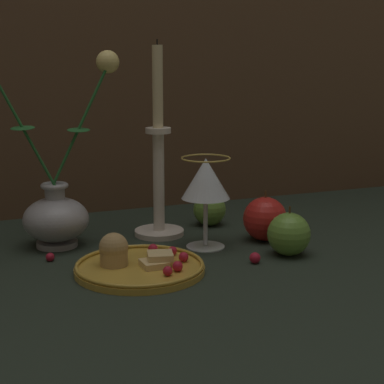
% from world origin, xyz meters
% --- Properties ---
extents(ground_plane, '(2.40, 2.40, 0.00)m').
position_xyz_m(ground_plane, '(0.00, 0.00, 0.00)').
color(ground_plane, '#232D23').
rests_on(ground_plane, ground).
extents(vase, '(0.26, 0.12, 0.37)m').
position_xyz_m(vase, '(-0.16, 0.10, 0.09)').
color(vase, '#A3A3A8').
rests_on(vase, ground_plane).
extents(plate_with_pastries, '(0.21, 0.21, 0.06)m').
position_xyz_m(plate_with_pastries, '(-0.07, -0.08, 0.01)').
color(plate_with_pastries, gold).
rests_on(plate_with_pastries, ground_plane).
extents(wine_glass, '(0.09, 0.09, 0.16)m').
position_xyz_m(wine_glass, '(0.09, 0.00, 0.12)').
color(wine_glass, silver).
rests_on(wine_glass, ground_plane).
extents(candlestick, '(0.09, 0.09, 0.36)m').
position_xyz_m(candlestick, '(0.04, 0.11, 0.12)').
color(candlestick, silver).
rests_on(candlestick, ground_plane).
extents(apple_beside_vase, '(0.08, 0.08, 0.09)m').
position_xyz_m(apple_beside_vase, '(0.21, 0.00, 0.04)').
color(apple_beside_vase, red).
rests_on(apple_beside_vase, ground_plane).
extents(apple_near_glass, '(0.07, 0.07, 0.09)m').
position_xyz_m(apple_near_glass, '(0.20, -0.09, 0.04)').
color(apple_near_glass, '#669938').
rests_on(apple_near_glass, ground_plane).
extents(apple_at_table_edge, '(0.07, 0.07, 0.08)m').
position_xyz_m(apple_at_table_edge, '(0.15, 0.13, 0.03)').
color(apple_at_table_edge, '#669938').
rests_on(apple_at_table_edge, ground_plane).
extents(berry_near_plate, '(0.02, 0.02, 0.02)m').
position_xyz_m(berry_near_plate, '(0.13, -0.11, 0.01)').
color(berry_near_plate, '#AD192D').
rests_on(berry_near_plate, ground_plane).
extents(berry_front_center, '(0.02, 0.02, 0.02)m').
position_xyz_m(berry_front_center, '(0.25, 0.05, 0.01)').
color(berry_front_center, '#AD192D').
rests_on(berry_front_center, ground_plane).
extents(berry_by_glass_stem, '(0.01, 0.01, 0.01)m').
position_xyz_m(berry_by_glass_stem, '(-0.18, 0.02, 0.01)').
color(berry_by_glass_stem, '#AD192D').
rests_on(berry_by_glass_stem, ground_plane).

